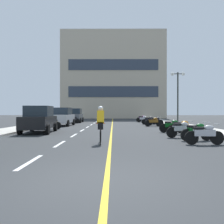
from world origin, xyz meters
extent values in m
plane|color=#2D3033|center=(0.00, 21.00, 0.00)|extent=(140.00, 140.00, 0.00)
cube|color=#B7B2A8|center=(-7.20, 24.00, 0.06)|extent=(2.40, 72.00, 0.12)
cube|color=#B7B2A8|center=(7.20, 24.00, 0.06)|extent=(2.40, 72.00, 0.12)
cube|color=silver|center=(-2.00, 2.00, 0.00)|extent=(0.14, 2.20, 0.01)
cube|color=silver|center=(-2.00, 6.00, 0.00)|extent=(0.14, 2.20, 0.01)
cube|color=silver|center=(-2.00, 10.00, 0.00)|extent=(0.14, 2.20, 0.01)
cube|color=silver|center=(-2.00, 14.00, 0.00)|extent=(0.14, 2.20, 0.01)
cube|color=silver|center=(-2.00, 18.00, 0.00)|extent=(0.14, 2.20, 0.01)
cube|color=silver|center=(-2.00, 22.00, 0.00)|extent=(0.14, 2.20, 0.01)
cube|color=silver|center=(-2.00, 26.00, 0.00)|extent=(0.14, 2.20, 0.01)
cube|color=silver|center=(-2.00, 30.00, 0.00)|extent=(0.14, 2.20, 0.01)
cube|color=silver|center=(-2.00, 34.00, 0.00)|extent=(0.14, 2.20, 0.01)
cube|color=silver|center=(-2.00, 38.00, 0.00)|extent=(0.14, 2.20, 0.01)
cube|color=silver|center=(-2.00, 42.00, 0.00)|extent=(0.14, 2.20, 0.01)
cube|color=silver|center=(-2.00, 46.00, 0.00)|extent=(0.14, 2.20, 0.01)
cube|color=gold|center=(0.25, 24.00, 0.00)|extent=(0.12, 66.00, 0.01)
cube|color=#BCAD93|center=(0.35, 49.11, 8.97)|extent=(21.33, 8.23, 17.93)
cube|color=#2D3847|center=(0.35, 44.95, 5.38)|extent=(17.91, 0.10, 2.15)
cube|color=#2D3847|center=(0.35, 44.95, 10.76)|extent=(17.91, 0.10, 2.15)
cylinder|color=black|center=(7.00, 20.67, 2.79)|extent=(0.14, 0.14, 5.34)
cylinder|color=black|center=(7.00, 20.67, 5.31)|extent=(1.10, 0.08, 0.08)
sphere|color=white|center=(6.45, 20.67, 5.31)|extent=(0.36, 0.36, 0.36)
sphere|color=white|center=(7.55, 20.67, 5.31)|extent=(0.36, 0.36, 0.36)
cylinder|color=black|center=(-5.59, 13.21, 0.32)|extent=(0.25, 0.65, 0.64)
cylinder|color=black|center=(-3.89, 13.31, 0.32)|extent=(0.25, 0.65, 0.64)
cylinder|color=black|center=(-5.44, 10.42, 0.32)|extent=(0.25, 0.65, 0.64)
cylinder|color=black|center=(-3.74, 10.51, 0.32)|extent=(0.25, 0.65, 0.64)
cube|color=black|center=(-4.67, 11.86, 0.72)|extent=(1.93, 4.29, 0.80)
cube|color=#1E2833|center=(-4.67, 11.86, 1.47)|extent=(1.68, 2.28, 0.70)
cylinder|color=black|center=(-5.55, 21.54, 0.32)|extent=(0.24, 0.65, 0.64)
cylinder|color=black|center=(-3.85, 21.47, 0.32)|extent=(0.24, 0.65, 0.64)
cylinder|color=black|center=(-5.66, 18.74, 0.32)|extent=(0.24, 0.65, 0.64)
cylinder|color=black|center=(-3.96, 18.67, 0.32)|extent=(0.24, 0.65, 0.64)
cube|color=#B7B7BC|center=(-4.75, 20.11, 0.72)|extent=(1.86, 4.26, 0.80)
cube|color=#1E2833|center=(-4.75, 20.11, 1.47)|extent=(1.64, 2.26, 0.70)
cylinder|color=black|center=(-5.50, 28.88, 0.32)|extent=(0.23, 0.64, 0.64)
cylinder|color=black|center=(-3.80, 28.90, 0.32)|extent=(0.23, 0.64, 0.64)
cylinder|color=black|center=(-5.46, 26.08, 0.32)|extent=(0.23, 0.64, 0.64)
cylinder|color=black|center=(-3.76, 26.10, 0.32)|extent=(0.23, 0.64, 0.64)
cube|color=#4C5156|center=(-4.63, 27.49, 0.72)|extent=(1.76, 4.22, 0.80)
cube|color=#1E2833|center=(-4.63, 27.49, 1.47)|extent=(1.59, 2.22, 0.70)
cylinder|color=black|center=(4.90, 5.77, 0.30)|extent=(0.60, 0.11, 0.60)
cylinder|color=black|center=(3.80, 5.79, 0.30)|extent=(0.60, 0.11, 0.60)
cube|color=#B2B2B7|center=(4.35, 5.78, 0.52)|extent=(0.91, 0.30, 0.28)
ellipsoid|color=#B2B2B7|center=(4.55, 5.78, 0.74)|extent=(0.44, 0.25, 0.22)
cube|color=black|center=(4.10, 5.78, 0.72)|extent=(0.44, 0.25, 0.10)
cylinder|color=silver|center=(4.90, 5.77, 0.90)|extent=(0.04, 0.60, 0.03)
cylinder|color=black|center=(5.03, 7.36, 0.30)|extent=(0.61, 0.24, 0.60)
cylinder|color=black|center=(3.96, 7.10, 0.30)|extent=(0.61, 0.24, 0.60)
cube|color=#0C4C19|center=(4.49, 7.23, 0.52)|extent=(0.94, 0.48, 0.28)
ellipsoid|color=#0C4C19|center=(4.69, 7.28, 0.74)|extent=(0.48, 0.34, 0.22)
cube|color=black|center=(4.25, 7.17, 0.72)|extent=(0.48, 0.34, 0.10)
cylinder|color=silver|center=(5.03, 7.36, 0.90)|extent=(0.17, 0.59, 0.03)
cylinder|color=black|center=(4.66, 8.81, 0.30)|extent=(0.61, 0.22, 0.60)
cylinder|color=black|center=(3.59, 8.60, 0.30)|extent=(0.61, 0.22, 0.60)
cube|color=#B2B2B7|center=(4.12, 8.70, 0.52)|extent=(0.94, 0.45, 0.28)
ellipsoid|color=#B2B2B7|center=(4.32, 8.74, 0.74)|extent=(0.48, 0.32, 0.22)
cube|color=black|center=(3.88, 8.65, 0.72)|extent=(0.48, 0.32, 0.10)
cylinder|color=silver|center=(4.66, 8.81, 0.90)|extent=(0.15, 0.59, 0.03)
cylinder|color=black|center=(5.18, 10.42, 0.30)|extent=(0.61, 0.25, 0.60)
cylinder|color=black|center=(4.11, 10.70, 0.30)|extent=(0.61, 0.25, 0.60)
cube|color=orange|center=(4.65, 10.56, 0.52)|extent=(0.94, 0.50, 0.28)
ellipsoid|color=orange|center=(4.84, 10.51, 0.74)|extent=(0.49, 0.34, 0.22)
cube|color=black|center=(4.40, 10.62, 0.72)|extent=(0.49, 0.34, 0.10)
cylinder|color=silver|center=(5.18, 10.42, 0.90)|extent=(0.18, 0.59, 0.03)
cylinder|color=black|center=(4.92, 11.96, 0.30)|extent=(0.61, 0.15, 0.60)
cylinder|color=black|center=(3.83, 12.06, 0.30)|extent=(0.61, 0.15, 0.60)
cube|color=#0C4C19|center=(4.37, 12.01, 0.52)|extent=(0.92, 0.36, 0.28)
ellipsoid|color=#0C4C19|center=(4.57, 11.99, 0.74)|extent=(0.46, 0.28, 0.22)
cube|color=black|center=(4.12, 12.03, 0.72)|extent=(0.46, 0.28, 0.10)
cylinder|color=silver|center=(4.92, 11.96, 0.90)|extent=(0.08, 0.60, 0.03)
cylinder|color=black|center=(-5.19, 15.58, 0.30)|extent=(0.60, 0.28, 0.60)
cylinder|color=black|center=(-4.14, 15.24, 0.30)|extent=(0.60, 0.28, 0.60)
cube|color=brown|center=(-4.67, 15.41, 0.52)|extent=(0.94, 0.54, 0.28)
ellipsoid|color=brown|center=(-4.86, 15.47, 0.74)|extent=(0.49, 0.36, 0.22)
cube|color=black|center=(-4.43, 15.34, 0.72)|extent=(0.49, 0.36, 0.10)
cylinder|color=silver|center=(-5.19, 15.58, 0.90)|extent=(0.21, 0.58, 0.03)
cylinder|color=black|center=(4.76, 19.13, 0.30)|extent=(0.61, 0.20, 0.60)
cylinder|color=black|center=(3.68, 18.95, 0.30)|extent=(0.61, 0.20, 0.60)
cube|color=brown|center=(4.22, 19.04, 0.52)|extent=(0.93, 0.43, 0.28)
ellipsoid|color=brown|center=(4.42, 19.07, 0.74)|extent=(0.47, 0.31, 0.22)
cube|color=black|center=(3.98, 19.00, 0.72)|extent=(0.47, 0.31, 0.10)
cylinder|color=silver|center=(4.76, 19.13, 0.90)|extent=(0.13, 0.60, 0.03)
cylinder|color=black|center=(5.18, 20.36, 0.30)|extent=(0.60, 0.29, 0.60)
cylinder|color=black|center=(4.14, 20.72, 0.30)|extent=(0.60, 0.29, 0.60)
cube|color=black|center=(4.66, 20.54, 0.52)|extent=(0.94, 0.56, 0.28)
ellipsoid|color=black|center=(4.85, 20.48, 0.74)|extent=(0.49, 0.37, 0.22)
cube|color=black|center=(4.42, 20.62, 0.72)|extent=(0.49, 0.37, 0.10)
cylinder|color=silver|center=(5.18, 20.36, 0.90)|extent=(0.22, 0.58, 0.03)
cylinder|color=black|center=(4.88, 22.68, 0.30)|extent=(0.61, 0.15, 0.60)
cylinder|color=black|center=(3.79, 22.60, 0.30)|extent=(0.61, 0.15, 0.60)
cube|color=black|center=(4.34, 22.64, 0.52)|extent=(0.92, 0.35, 0.28)
ellipsoid|color=black|center=(4.54, 22.65, 0.74)|extent=(0.46, 0.27, 0.22)
cube|color=black|center=(4.09, 22.62, 0.72)|extent=(0.46, 0.27, 0.10)
cylinder|color=silver|center=(4.88, 22.68, 0.90)|extent=(0.08, 0.60, 0.03)
cylinder|color=black|center=(-5.07, 24.92, 0.30)|extent=(0.60, 0.28, 0.60)
cylinder|color=black|center=(-4.02, 25.26, 0.30)|extent=(0.60, 0.28, 0.60)
cube|color=black|center=(-4.55, 25.09, 0.52)|extent=(0.94, 0.54, 0.28)
ellipsoid|color=black|center=(-4.74, 25.03, 0.74)|extent=(0.49, 0.36, 0.22)
cube|color=black|center=(-4.31, 25.16, 0.72)|extent=(0.49, 0.36, 0.10)
cylinder|color=silver|center=(-5.07, 24.92, 0.90)|extent=(0.21, 0.58, 0.03)
cylinder|color=black|center=(4.85, 28.02, 0.30)|extent=(0.61, 0.17, 0.60)
cylinder|color=black|center=(3.76, 28.15, 0.30)|extent=(0.61, 0.17, 0.60)
cube|color=#B2B2B7|center=(4.30, 28.08, 0.52)|extent=(0.93, 0.38, 0.28)
ellipsoid|color=#B2B2B7|center=(4.50, 28.06, 0.74)|extent=(0.47, 0.29, 0.22)
cube|color=black|center=(4.06, 28.11, 0.72)|extent=(0.47, 0.29, 0.10)
cylinder|color=silver|center=(4.85, 28.02, 0.90)|extent=(0.10, 0.60, 0.03)
cylinder|color=black|center=(4.90, 29.65, 0.30)|extent=(0.61, 0.20, 0.60)
cylinder|color=black|center=(3.82, 29.47, 0.30)|extent=(0.61, 0.20, 0.60)
cube|color=#590C59|center=(4.36, 29.56, 0.52)|extent=(0.93, 0.43, 0.28)
ellipsoid|color=#590C59|center=(4.56, 29.59, 0.74)|extent=(0.47, 0.31, 0.22)
cube|color=black|center=(4.12, 29.52, 0.72)|extent=(0.47, 0.31, 0.10)
cylinder|color=silver|center=(4.90, 29.65, 0.90)|extent=(0.13, 0.60, 0.03)
torus|color=black|center=(-0.21, 6.69, 0.34)|extent=(0.06, 0.72, 0.72)
torus|color=black|center=(-0.17, 5.64, 0.34)|extent=(0.06, 0.72, 0.72)
cylinder|color=red|center=(-0.19, 6.14, 0.64)|extent=(0.07, 0.95, 0.04)
cube|color=black|center=(-0.18, 5.99, 0.86)|extent=(0.11, 0.20, 0.06)
cylinder|color=red|center=(-0.20, 6.59, 0.89)|extent=(0.42, 0.04, 0.03)
cube|color=black|center=(-0.19, 6.04, 0.79)|extent=(0.25, 0.37, 0.28)
cube|color=yellow|center=(-0.19, 6.19, 1.19)|extent=(0.33, 0.46, 0.61)
sphere|color=beige|center=(-0.20, 6.32, 1.54)|extent=(0.20, 0.20, 0.20)
ellipsoid|color=white|center=(-0.20, 6.32, 1.61)|extent=(0.24, 0.26, 0.16)
camera|label=1|loc=(0.39, -5.20, 1.46)|focal=40.42mm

